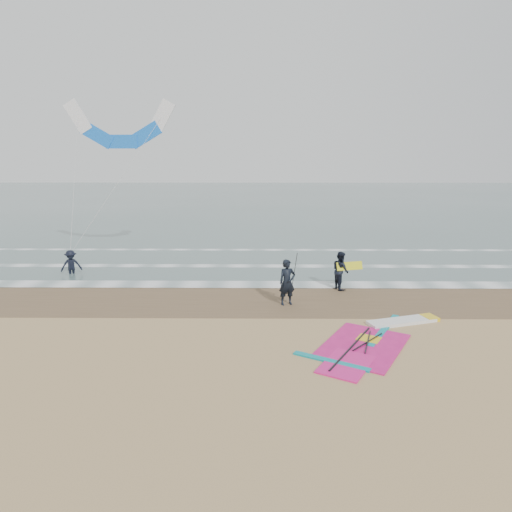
{
  "coord_description": "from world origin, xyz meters",
  "views": [
    {
      "loc": [
        -0.88,
        -13.53,
        6.39
      ],
      "look_at": [
        -1.05,
        5.0,
        2.2
      ],
      "focal_mm": 32.0,
      "sensor_mm": 36.0,
      "label": 1
    }
  ],
  "objects_px": {
    "windsurf_rig": "(376,339)",
    "person_standing": "(287,282)",
    "person_wading": "(71,259)",
    "person_walking": "(341,270)",
    "surf_kite": "(121,129)"
  },
  "relations": [
    {
      "from": "windsurf_rig",
      "to": "person_standing",
      "type": "xyz_separation_m",
      "value": [
        -2.9,
        3.8,
        0.95
      ]
    },
    {
      "from": "person_wading",
      "to": "person_walking",
      "type": "bearing_deg",
      "value": -34.15
    },
    {
      "from": "person_wading",
      "to": "person_standing",
      "type": "bearing_deg",
      "value": -47.19
    },
    {
      "from": "person_standing",
      "to": "person_wading",
      "type": "relative_size",
      "value": 1.19
    },
    {
      "from": "person_standing",
      "to": "surf_kite",
      "type": "xyz_separation_m",
      "value": [
        -9.33,
        8.72,
        6.76
      ]
    },
    {
      "from": "person_walking",
      "to": "person_wading",
      "type": "bearing_deg",
      "value": 62.6
    },
    {
      "from": "windsurf_rig",
      "to": "surf_kite",
      "type": "distance_m",
      "value": 19.13
    },
    {
      "from": "person_standing",
      "to": "person_wading",
      "type": "bearing_deg",
      "value": 138.7
    },
    {
      "from": "person_walking",
      "to": "person_wading",
      "type": "distance_m",
      "value": 14.26
    },
    {
      "from": "windsurf_rig",
      "to": "person_wading",
      "type": "distance_m",
      "value": 16.73
    },
    {
      "from": "person_walking",
      "to": "person_standing",
      "type": "bearing_deg",
      "value": 114.18
    },
    {
      "from": "windsurf_rig",
      "to": "person_wading",
      "type": "height_order",
      "value": "person_wading"
    },
    {
      "from": "person_standing",
      "to": "surf_kite",
      "type": "height_order",
      "value": "surf_kite"
    },
    {
      "from": "windsurf_rig",
      "to": "person_walking",
      "type": "bearing_deg",
      "value": 92.05
    },
    {
      "from": "person_standing",
      "to": "person_walking",
      "type": "xyz_separation_m",
      "value": [
        2.68,
        2.34,
        -0.07
      ]
    }
  ]
}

